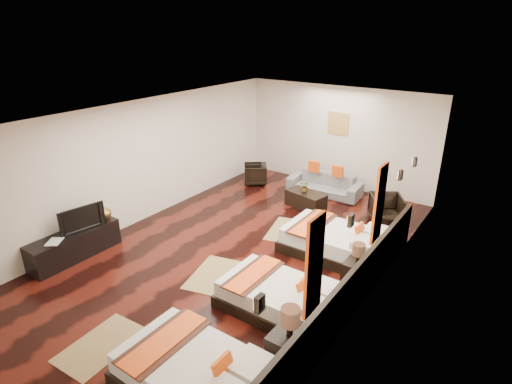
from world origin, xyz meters
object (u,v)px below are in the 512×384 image
Objects in this scene: book at (48,242)px; sofa at (325,184)px; coffee_table at (306,200)px; table_plant at (305,186)px; bed_near at (197,375)px; armchair_left at (255,174)px; tv at (80,218)px; tv_console at (75,245)px; figurine at (103,212)px; armchair_right at (386,208)px; nightstand_a at (289,347)px; nightstand_b at (356,271)px; bed_mid at (280,297)px; bed_far at (337,242)px.

book reaches higher than sofa.
table_plant is at bearing 154.46° from coffee_table.
bed_near reaches higher than armchair_left.
table_plant reaches higher than armchair_left.
book is at bearing -116.12° from coffee_table.
tv is at bearing 163.61° from bed_near.
table_plant reaches higher than book.
tv_console is 5.25× the size of figurine.
figurine reaches higher than armchair_right.
figurine is 4.79m from table_plant.
figurine is 0.17× the size of sofa.
figurine is (-4.20, 1.76, 0.46)m from bed_near.
nightstand_a is at bearing -71.68° from sofa.
nightstand_b reaches higher than tv_console.
tv_console is 2.81× the size of armchair_left.
nightstand_b is 5.44m from tv_console.
bed_near is 2.01× the size of coffee_table.
nightstand_a is (0.75, -0.97, 0.09)m from bed_mid.
nightstand_b is at bearing 24.72° from tv_console.
bed_near is 1.96m from bed_mid.
tv is at bearing 177.35° from nightstand_a.
bed_far is 2.91× the size of armchair_right.
bed_mid is (-0.00, 1.96, -0.02)m from bed_near.
coffee_table is at bearing 63.88° from book.
bed_far is 7.32× the size of table_plant.
bed_mid reaches higher than tv_console.
armchair_right is at bearing 10.48° from coffee_table.
bed_near is at bearing -127.05° from nightstand_a.
nightstand_a is 5.02m from figurine.
book is 1.16× the size of table_plant.
coffee_table is at bearing -18.86° from tv.
armchair_left reaches higher than book.
tv is at bearing -84.69° from figurine.
bed_far is 1.15× the size of tv_console.
coffee_table is at bearing 112.80° from bed_mid.
bed_far is at bearing -63.09° from sofa.
nightstand_b is (0.75, 3.31, 0.03)m from bed_near.
coffee_table is (2.00, -0.63, -0.09)m from armchair_left.
figurine reaches higher than tv_console.
bed_near is 1.02× the size of sofa.
armchair_right is (4.50, 4.40, -0.40)m from figurine.
armchair_left is at bearing 162.83° from table_plant.
armchair_left is at bearing 129.01° from bed_mid.
armchair_left is (-4.37, 3.12, -0.00)m from nightstand_b.
nightstand_a is 2.97× the size of book.
bed_near is 7.09× the size of table_plant.
bed_mid reaches higher than sofa.
tv is at bearing 74.88° from tv_console.
book is at bearing -115.50° from table_plant.
bed_near is 4.32m from tv_console.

